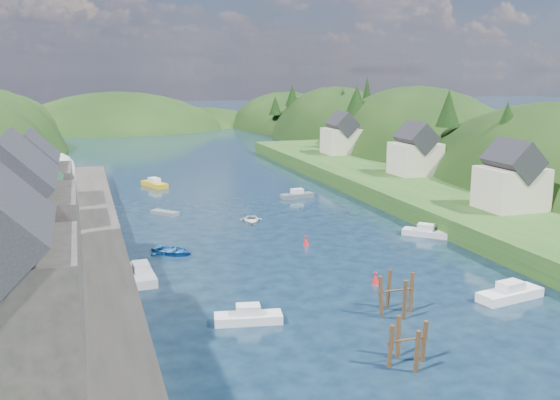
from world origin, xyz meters
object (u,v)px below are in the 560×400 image
object	(u,v)px
piling_cluster_near	(407,348)
channel_buoy_far	(306,241)
piling_cluster_far	(396,297)
channel_buoy_near	(375,278)

from	to	relation	value
piling_cluster_near	channel_buoy_far	xyz separation A→B (m)	(3.43, 28.32, -0.67)
piling_cluster_far	channel_buoy_far	bearing A→B (deg)	90.06
piling_cluster_far	channel_buoy_near	size ratio (longest dim) A/B	3.43
piling_cluster_near	channel_buoy_near	distance (m)	15.61
piling_cluster_near	piling_cluster_far	bearing A→B (deg)	66.53
channel_buoy_far	piling_cluster_far	bearing A→B (deg)	-89.94
piling_cluster_far	channel_buoy_near	xyz separation A→B (m)	(1.61, 6.81, -0.84)
piling_cluster_far	channel_buoy_far	xyz separation A→B (m)	(-0.02, 20.38, -0.84)
piling_cluster_far	channel_buoy_near	bearing A→B (deg)	76.71
piling_cluster_far	channel_buoy_far	size ratio (longest dim) A/B	3.43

